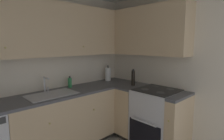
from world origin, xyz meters
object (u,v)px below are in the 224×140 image
object	(u,v)px
soap_bottle	(70,82)
paper_towel_roll	(108,74)
oven_range	(157,118)
oil_bottle	(133,78)

from	to	relation	value
soap_bottle	paper_towel_roll	size ratio (longest dim) A/B	0.61
oven_range	soap_bottle	xyz separation A→B (m)	(-0.88, 1.10, 0.53)
oven_range	oil_bottle	bearing A→B (deg)	92.31
paper_towel_roll	oil_bottle	xyz separation A→B (m)	(0.02, -0.61, 0.01)
soap_bottle	oven_range	bearing A→B (deg)	-51.55
oil_bottle	paper_towel_roll	bearing A→B (deg)	92.20
oil_bottle	soap_bottle	bearing A→B (deg)	143.61
paper_towel_roll	oven_range	bearing A→B (deg)	-87.75
soap_bottle	oil_bottle	bearing A→B (deg)	-36.39
oven_range	oil_bottle	world-z (taller)	oil_bottle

